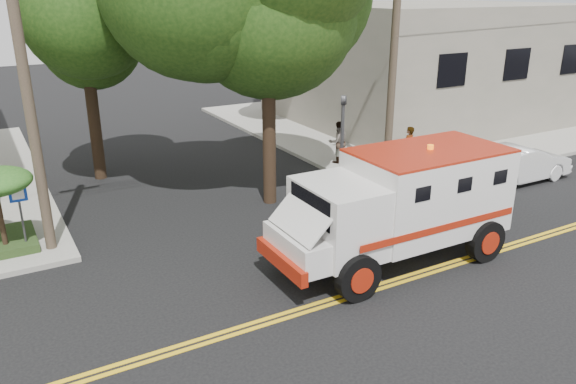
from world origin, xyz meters
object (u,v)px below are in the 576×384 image
parked_sedan (520,164)px  pedestrian_a (408,147)px  pedestrian_b (338,142)px  armored_truck (401,201)px

parked_sedan → pedestrian_a: bearing=42.7°
parked_sedan → pedestrian_b: size_ratio=2.46×
parked_sedan → pedestrian_a: (-2.81, 3.10, 0.28)m
armored_truck → pedestrian_a: (5.43, 5.95, -0.72)m
parked_sedan → pedestrian_a: size_ratio=2.56×
armored_truck → pedestrian_b: (3.37, 7.84, -0.69)m
pedestrian_a → parked_sedan: bearing=112.5°
armored_truck → parked_sedan: size_ratio=1.55×
pedestrian_a → pedestrian_b: size_ratio=0.96×
armored_truck → pedestrian_b: size_ratio=3.82×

